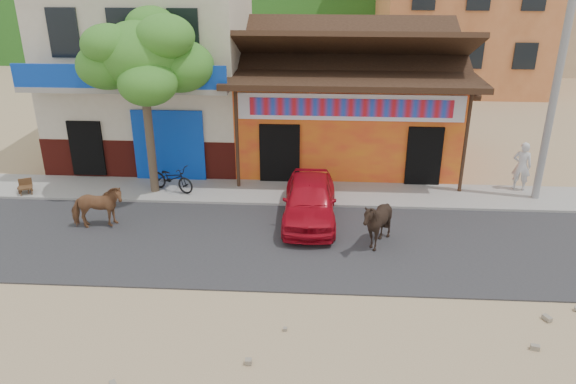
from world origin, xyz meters
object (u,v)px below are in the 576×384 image
object	(u,v)px
cow_dark	(377,223)
red_car	(310,200)
utility_pole	(558,78)
pedestrian	(522,166)
cafe_chair_right	(24,181)
tree	(146,105)
scooter	(172,178)
cow_tan	(97,207)
cafe_chair_left	(23,181)

from	to	relation	value
cow_dark	red_car	xyz separation A→B (m)	(-1.90, 1.61, -0.06)
utility_pole	pedestrian	size ratio (longest dim) A/B	4.72
utility_pole	cafe_chair_right	world-z (taller)	utility_pole
tree	cow_dark	distance (m)	8.31
scooter	cafe_chair_right	world-z (taller)	cafe_chair_right
scooter	utility_pole	bearing A→B (deg)	-65.84
cow_tan	red_car	xyz separation A→B (m)	(6.27, 0.90, 0.02)
cafe_chair_left	utility_pole	bearing A→B (deg)	-12.79
utility_pole	scooter	bearing A→B (deg)	-179.31
tree	pedestrian	xyz separation A→B (m)	(12.46, 0.90, -2.15)
tree	cafe_chair_right	size ratio (longest dim) A/B	6.60
cow_tan	cafe_chair_right	world-z (taller)	cow_tan
tree	utility_pole	distance (m)	12.84
tree	cafe_chair_right	world-z (taller)	tree
pedestrian	red_car	bearing A→B (deg)	40.11
utility_pole	cafe_chair_right	xyz separation A→B (m)	(-17.07, -0.70, -3.55)
pedestrian	cafe_chair_left	distance (m)	16.91
tree	utility_pole	size ratio (longest dim) A/B	0.75
tree	cow_dark	xyz separation A→B (m)	(7.23, -3.37, -2.34)
cafe_chair_left	pedestrian	bearing A→B (deg)	-10.38
red_car	cafe_chair_right	world-z (taller)	red_car
utility_pole	cafe_chair_left	size ratio (longest dim) A/B	9.99
tree	scooter	world-z (taller)	tree
pedestrian	cow_dark	bearing A→B (deg)	58.90
tree	cow_tan	bearing A→B (deg)	-109.52
utility_pole	cow_dark	size ratio (longest dim) A/B	5.43
red_car	pedestrian	world-z (taller)	pedestrian
tree	cow_tan	world-z (taller)	tree
red_car	scooter	size ratio (longest dim) A/B	2.29
cafe_chair_left	cow_dark	bearing A→B (deg)	-29.16
cafe_chair_right	tree	bearing A→B (deg)	-18.73
cow_dark	cafe_chair_left	xyz separation A→B (m)	(-11.63, 3.00, -0.26)
red_car	cafe_chair_right	size ratio (longest dim) A/B	4.35
red_car	cafe_chair_left	world-z (taller)	red_car
cow_tan	cafe_chair_right	size ratio (longest dim) A/B	1.70
cow_tan	scooter	distance (m)	3.12
scooter	cow_dark	bearing A→B (deg)	-93.84
red_car	cafe_chair_left	xyz separation A→B (m)	(-9.73, 1.39, -0.19)
cow_dark	pedestrian	bearing A→B (deg)	109.54
cow_tan	red_car	bearing A→B (deg)	-96.20
cafe_chair_right	cow_tan	bearing A→B (deg)	-58.31
cow_dark	cafe_chair_left	size ratio (longest dim) A/B	1.84
tree	scooter	size ratio (longest dim) A/B	3.48
cow_dark	cafe_chair_right	world-z (taller)	cow_dark
tree	cafe_chair_left	xyz separation A→B (m)	(-4.40, -0.37, -2.60)
red_car	cafe_chair_left	bearing A→B (deg)	171.76
red_car	scooter	xyz separation A→B (m)	(-4.73, 1.81, -0.14)
cow_tan	red_car	size ratio (longest dim) A/B	0.39
cow_tan	pedestrian	distance (m)	13.87
pedestrian	cafe_chair_left	size ratio (longest dim) A/B	2.12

